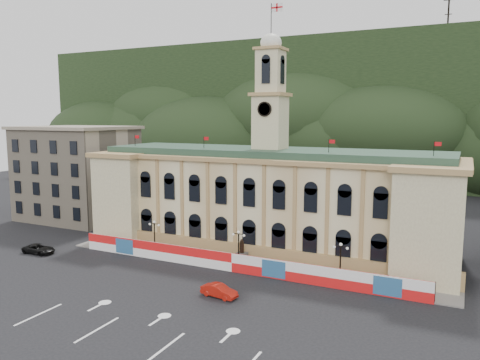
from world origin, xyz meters
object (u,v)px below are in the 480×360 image
at_px(statue, 242,257).
at_px(black_suv, 39,249).
at_px(lamp_center, 239,246).
at_px(red_sedan, 219,291).

relative_size(statue, black_suv, 0.72).
distance_m(lamp_center, black_suv, 30.98).
xyz_separation_m(statue, black_suv, (-30.00, -8.35, -0.48)).
relative_size(red_sedan, black_suv, 0.88).
distance_m(statue, black_suv, 31.14).
relative_size(lamp_center, black_suv, 0.99).
bearing_deg(black_suv, lamp_center, -79.47).
bearing_deg(statue, red_sedan, -76.93).
height_order(lamp_center, black_suv, lamp_center).
bearing_deg(red_sedan, statue, 20.39).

